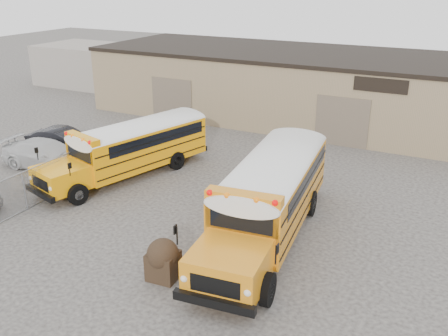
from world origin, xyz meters
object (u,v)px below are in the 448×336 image
at_px(school_bus_right, 305,142).
at_px(tarp_bundle, 163,259).
at_px(car_white, 48,155).
at_px(car_dark, 64,141).
at_px(school_bus_left, 211,122).

relative_size(school_bus_right, tarp_bundle, 7.37).
height_order(car_white, car_dark, car_white).
distance_m(school_bus_left, car_dark, 8.65).
bearing_deg(school_bus_left, school_bus_right, -15.26).
bearing_deg(car_dark, school_bus_left, -64.24).
bearing_deg(school_bus_left, car_white, -131.84).
distance_m(school_bus_right, car_white, 13.62).
bearing_deg(tarp_bundle, car_white, 152.47).
xyz_separation_m(school_bus_left, school_bus_right, (6.35, -1.73, 0.21)).
height_order(school_bus_left, tarp_bundle, school_bus_left).
bearing_deg(school_bus_right, tarp_bundle, -96.38).
distance_m(tarp_bundle, car_dark, 14.73).
xyz_separation_m(school_bus_right, car_white, (-12.54, -5.19, -1.08)).
bearing_deg(tarp_bundle, car_dark, 146.66).
bearing_deg(car_dark, car_white, -163.17).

